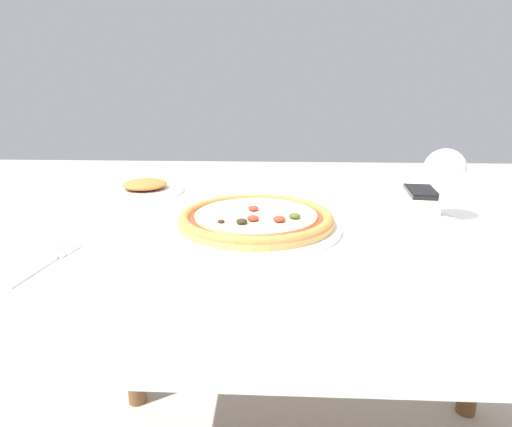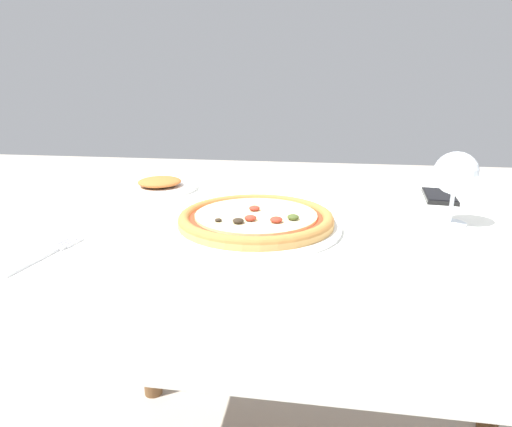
{
  "view_description": "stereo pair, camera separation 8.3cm",
  "coord_description": "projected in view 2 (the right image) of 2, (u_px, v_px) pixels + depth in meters",
  "views": [
    {
      "loc": [
        -0.09,
        -0.81,
        1.02
      ],
      "look_at": [
        -0.12,
        -0.01,
        0.78
      ],
      "focal_mm": 30.0,
      "sensor_mm": 36.0,
      "label": 1
    },
    {
      "loc": [
        -0.01,
        -0.8,
        1.02
      ],
      "look_at": [
        -0.12,
        -0.01,
        0.78
      ],
      "focal_mm": 30.0,
      "sensor_mm": 36.0,
      "label": 2
    }
  ],
  "objects": [
    {
      "name": "fork",
      "position": [
        47.0,
        254.0,
        0.71
      ],
      "size": [
        0.04,
        0.17,
        0.0
      ],
      "color": "silver",
      "rests_on": "dining_table"
    },
    {
      "name": "dining_table",
      "position": [
        318.0,
        272.0,
        0.86
      ],
      "size": [
        1.3,
        0.95,
        0.75
      ],
      "color": "brown",
      "rests_on": "ground_plane"
    },
    {
      "name": "pizza_plate",
      "position": [
        256.0,
        220.0,
        0.83
      ],
      "size": [
        0.33,
        0.33,
        0.04
      ],
      "color": "white",
      "rests_on": "dining_table"
    },
    {
      "name": "wine_glass_far_left",
      "position": [
        456.0,
        175.0,
        0.83
      ],
      "size": [
        0.08,
        0.08,
        0.15
      ],
      "color": "silver",
      "rests_on": "dining_table"
    },
    {
      "name": "side_plate",
      "position": [
        160.0,
        185.0,
        1.14
      ],
      "size": [
        0.2,
        0.2,
        0.03
      ],
      "color": "white",
      "rests_on": "dining_table"
    },
    {
      "name": "cell_phone",
      "position": [
        439.0,
        196.0,
        1.06
      ],
      "size": [
        0.09,
        0.15,
        0.01
      ],
      "color": "black",
      "rests_on": "dining_table"
    }
  ]
}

